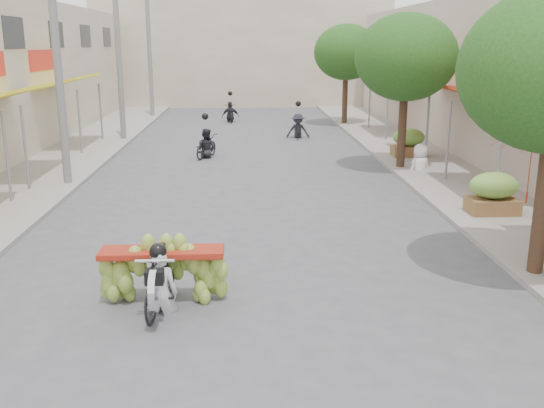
{
  "coord_description": "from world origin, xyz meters",
  "views": [
    {
      "loc": [
        0.01,
        -6.37,
        4.24
      ],
      "look_at": [
        0.56,
        5.44,
        1.1
      ],
      "focal_mm": 40.0,
      "sensor_mm": 36.0,
      "label": 1
    }
  ],
  "objects": [
    {
      "name": "banana_motorbike",
      "position": [
        -1.38,
        3.01,
        0.67
      ],
      "size": [
        2.2,
        1.92,
        1.96
      ],
      "color": "black",
      "rests_on": "ground"
    },
    {
      "name": "sidewalk_left",
      "position": [
        -7.0,
        15.0,
        0.06
      ],
      "size": [
        4.0,
        60.0,
        0.12
      ],
      "primitive_type": "cube",
      "color": "gray",
      "rests_on": "ground"
    },
    {
      "name": "bg_motorbike_a",
      "position": [
        -1.45,
        16.62,
        0.75
      ],
      "size": [
        1.1,
        1.66,
        1.95
      ],
      "color": "black",
      "rests_on": "ground"
    },
    {
      "name": "far_building",
      "position": [
        0.0,
        38.0,
        3.5
      ],
      "size": [
        20.0,
        6.0,
        7.0
      ],
      "primitive_type": "cube",
      "color": "#C0AF98",
      "rests_on": "ground"
    },
    {
      "name": "bg_motorbike_b",
      "position": [
        2.5,
        21.44,
        0.88
      ],
      "size": [
        1.1,
        1.55,
        1.95
      ],
      "color": "black",
      "rests_on": "ground"
    },
    {
      "name": "sidewalk_right",
      "position": [
        7.0,
        15.0,
        0.06
      ],
      "size": [
        4.0,
        60.0,
        0.12
      ],
      "primitive_type": "cube",
      "color": "gray",
      "rests_on": "ground"
    },
    {
      "name": "street_tree_far",
      "position": [
        5.4,
        26.0,
        3.78
      ],
      "size": [
        3.4,
        3.4,
        5.25
      ],
      "color": "#3A2719",
      "rests_on": "ground"
    },
    {
      "name": "street_tree_mid",
      "position": [
        5.4,
        14.0,
        3.78
      ],
      "size": [
        3.4,
        3.4,
        5.25
      ],
      "color": "#3A2719",
      "rests_on": "ground"
    },
    {
      "name": "bg_motorbike_c",
      "position": [
        -0.73,
        27.48,
        0.79
      ],
      "size": [
        1.01,
        1.68,
        1.95
      ],
      "color": "black",
      "rests_on": "ground"
    },
    {
      "name": "produce_crate_mid",
      "position": [
        6.2,
        8.0,
        0.71
      ],
      "size": [
        1.2,
        0.88,
        1.16
      ],
      "color": "brown",
      "rests_on": "ground"
    },
    {
      "name": "utility_pole_back",
      "position": [
        -5.4,
        30.0,
        4.03
      ],
      "size": [
        0.6,
        0.24,
        8.0
      ],
      "color": "slate",
      "rests_on": "ground"
    },
    {
      "name": "utility_pole_far",
      "position": [
        -5.4,
        21.0,
        4.03
      ],
      "size": [
        0.6,
        0.24,
        8.0
      ],
      "color": "slate",
      "rests_on": "ground"
    },
    {
      "name": "produce_crate_far",
      "position": [
        6.2,
        16.0,
        0.71
      ],
      "size": [
        1.2,
        0.88,
        1.16
      ],
      "color": "brown",
      "rests_on": "ground"
    },
    {
      "name": "utility_pole_mid",
      "position": [
        -5.4,
        12.0,
        4.03
      ],
      "size": [
        0.6,
        0.24,
        8.0
      ],
      "color": "slate",
      "rests_on": "ground"
    },
    {
      "name": "market_umbrella",
      "position": [
        6.21,
        6.23,
        2.38
      ],
      "size": [
        1.72,
        1.72,
        1.56
      ],
      "rotation": [
        0.0,
        0.0,
        0.01
      ],
      "color": "#BD3719",
      "rests_on": "ground"
    },
    {
      "name": "pedestrian",
      "position": [
        5.95,
        13.53,
        0.98
      ],
      "size": [
        0.97,
        0.77,
        1.72
      ],
      "rotation": [
        0.0,
        0.0,
        3.51
      ],
      "color": "white",
      "rests_on": "ground"
    }
  ]
}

